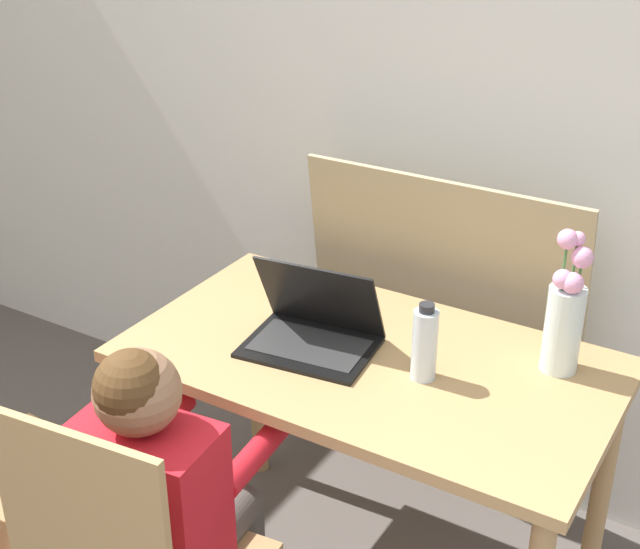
# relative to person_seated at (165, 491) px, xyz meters

# --- Properties ---
(wall_back) EXTENTS (6.40, 0.05, 2.50)m
(wall_back) POSITION_rel_person_seated_xyz_m (0.16, 1.17, 0.63)
(wall_back) COLOR silver
(wall_back) RESTS_ON ground_plane
(dining_table) EXTENTS (1.16, 0.65, 0.74)m
(dining_table) POSITION_rel_person_seated_xyz_m (0.20, 0.53, 0.02)
(dining_table) COLOR tan
(dining_table) RESTS_ON ground_plane
(person_seated) EXTENTS (0.34, 0.45, 1.00)m
(person_seated) POSITION_rel_person_seated_xyz_m (0.00, 0.00, 0.00)
(person_seated) COLOR red
(person_seated) RESTS_ON ground_plane
(laptop) EXTENTS (0.33, 0.26, 0.21)m
(laptop) POSITION_rel_person_seated_xyz_m (0.06, 0.50, 0.17)
(laptop) COLOR black
(laptop) RESTS_ON dining_table
(flower_vase) EXTENTS (0.09, 0.09, 0.35)m
(flower_vase) POSITION_rel_person_seated_xyz_m (0.61, 0.70, 0.26)
(flower_vase) COLOR silver
(flower_vase) RESTS_ON dining_table
(water_bottle) EXTENTS (0.06, 0.06, 0.19)m
(water_bottle) POSITION_rel_person_seated_xyz_m (0.35, 0.51, 0.21)
(water_bottle) COLOR silver
(water_bottle) RESTS_ON dining_table
(cardboard_panel) EXTENTS (0.82, 0.16, 1.05)m
(cardboard_panel) POSITION_rel_person_seated_xyz_m (0.18, 1.03, -0.10)
(cardboard_panel) COLOR tan
(cardboard_panel) RESTS_ON ground_plane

